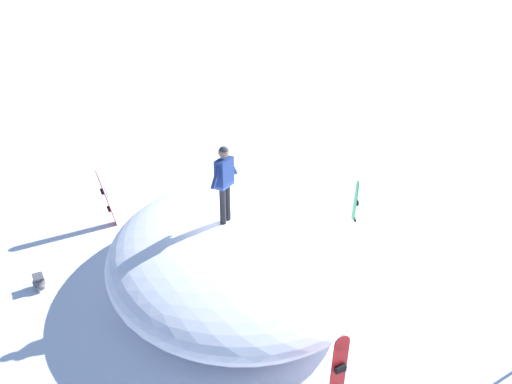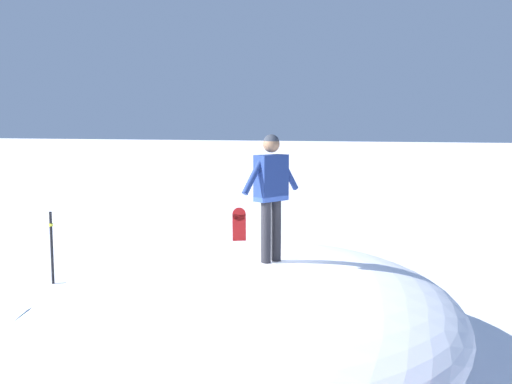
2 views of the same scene
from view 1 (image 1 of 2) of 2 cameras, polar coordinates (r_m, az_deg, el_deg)
The scene contains 7 objects.
ground at distance 12.94m, azimuth 0.09°, elevation -8.23°, with size 240.00×240.00×0.00m, color white.
snow_mound at distance 12.12m, azimuth -1.44°, elevation -6.34°, with size 7.39×6.10×1.58m, color white.
snowboarder_standing at distance 11.22m, azimuth -3.26°, elevation 1.64°, with size 0.56×0.98×1.77m.
snowboard_primary_upright at distance 15.03m, azimuth -15.96°, elevation -0.50°, with size 0.46×0.41×1.70m.
snowboard_secondary_upright at distance 14.12m, azimuth 11.02°, elevation -1.77°, with size 0.15×0.29×1.64m.
snowboard_tertiary_upright at distance 8.93m, azimuth 9.22°, elevation -19.29°, with size 0.31×0.24×1.70m.
backpack_near at distance 13.09m, azimuth -22.52°, elevation -9.07°, with size 0.46×0.60×0.34m.
Camera 1 is at (0.03, -10.86, 7.04)m, focal length 36.42 mm.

